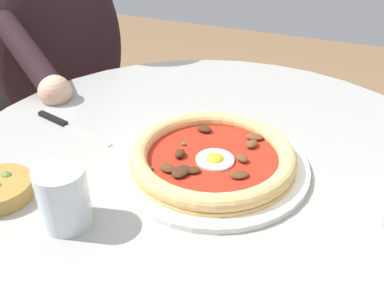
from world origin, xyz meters
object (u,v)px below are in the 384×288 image
diner_person (70,110)px  water_glass (64,201)px  dining_table (209,238)px  steak_knife (63,123)px  cafe_chair_diner (53,94)px  pizza_on_plate (213,158)px

diner_person → water_glass: bearing=129.5°
dining_table → steak_knife: 0.36m
water_glass → diner_person: (0.46, -0.56, -0.23)m
water_glass → cafe_chair_diner: 0.89m
pizza_on_plate → steak_knife: pizza_on_plate is taller
dining_table → steak_knife: size_ratio=4.66×
diner_person → cafe_chair_diner: bearing=-30.5°
steak_knife → dining_table: bearing=-177.4°
dining_table → diner_person: diner_person is taller
pizza_on_plate → diner_person: bearing=-31.3°
diner_person → cafe_chair_diner: diner_person is taller
water_glass → steak_knife: (0.18, -0.22, -0.03)m
dining_table → steak_knife: (0.30, 0.01, 0.20)m
pizza_on_plate → diner_person: (0.60, -0.36, -0.21)m
steak_knife → cafe_chair_diner: (0.40, -0.42, -0.19)m
dining_table → pizza_on_plate: bearing=113.7°
pizza_on_plate → water_glass: bearing=55.9°
dining_table → pizza_on_plate: size_ratio=2.92×
dining_table → water_glass: 0.35m
cafe_chair_diner → diner_person: bearing=149.5°
pizza_on_plate → water_glass: water_glass is taller
steak_knife → diner_person: (0.28, -0.35, -0.20)m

